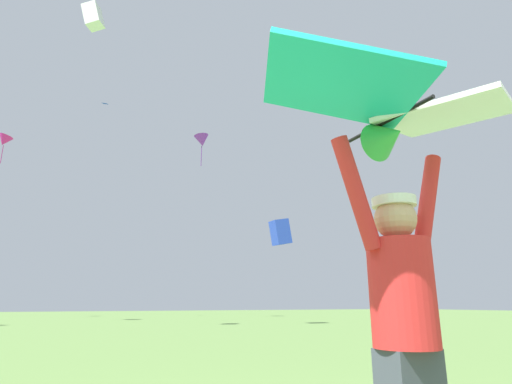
# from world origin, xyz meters

# --- Properties ---
(kite_flyer_person) EXTENTS (0.81, 0.35, 1.92)m
(kite_flyer_person) POSITION_xyz_m (0.36, -0.08, 0.94)
(kite_flyer_person) COLOR #424751
(kite_flyer_person) RESTS_ON ground
(held_stunt_kite) EXTENTS (1.83, 0.97, 0.40)m
(held_stunt_kite) POSITION_xyz_m (0.36, -0.15, 2.12)
(held_stunt_kite) COLOR black
(distant_kite_green_mid_left) EXTENTS (0.91, 0.92, 1.04)m
(distant_kite_green_mid_left) POSITION_xyz_m (11.18, 16.43, 13.10)
(distant_kite_green_mid_left) COLOR green
(distant_kite_blue_high_right) EXTENTS (0.59, 0.58, 0.19)m
(distant_kite_blue_high_right) POSITION_xyz_m (0.56, 31.23, 16.89)
(distant_kite_blue_high_right) COLOR blue
(distant_kite_white_low_left) EXTENTS (1.18, 1.01, 1.27)m
(distant_kite_white_low_left) POSITION_xyz_m (-1.19, 16.19, 13.92)
(distant_kite_white_low_left) COLOR white
(distant_kite_purple_overhead_distant) EXTENTS (1.68, 1.57, 2.65)m
(distant_kite_purple_overhead_distant) POSITION_xyz_m (7.72, 27.35, 13.40)
(distant_kite_purple_overhead_distant) COLOR purple
(distant_kite_magenta_low_right) EXTENTS (1.20, 1.07, 2.42)m
(distant_kite_magenta_low_right) POSITION_xyz_m (-6.33, 33.70, 13.32)
(distant_kite_magenta_low_right) COLOR #DB2393
(distant_kite_blue_high_left) EXTENTS (1.07, 0.89, 1.47)m
(distant_kite_blue_high_left) POSITION_xyz_m (9.11, 17.26, 4.69)
(distant_kite_blue_high_left) COLOR blue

